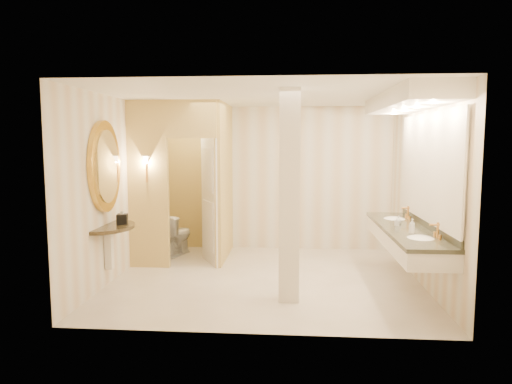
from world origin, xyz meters
TOP-DOWN VIEW (x-y plane):
  - floor at (0.00, 0.00)m, footprint 4.50×4.50m
  - ceiling at (0.00, 0.00)m, footprint 4.50×4.50m
  - wall_back at (0.00, 2.00)m, footprint 4.50×0.02m
  - wall_front at (0.00, -2.00)m, footprint 4.50×0.02m
  - wall_left at (-2.25, 0.00)m, footprint 0.02×4.00m
  - wall_right at (2.25, 0.00)m, footprint 0.02×4.00m
  - toilet_closet at (-1.13, 0.97)m, footprint 1.50×1.55m
  - wall_sconce at (-1.93, 0.43)m, footprint 0.14×0.14m
  - vanity at (1.98, -0.35)m, footprint 0.75×2.81m
  - console_shelf at (-2.21, -0.52)m, footprint 0.98×0.98m
  - pillar at (0.35, -0.90)m, footprint 0.26×0.26m
  - tissue_box at (-2.02, -0.41)m, footprint 0.17×0.17m
  - toilet at (-1.71, 1.35)m, footprint 0.62×0.82m
  - soap_bottle_a at (1.85, -0.25)m, footprint 0.06×0.06m
  - soap_bottle_b at (1.91, -0.08)m, footprint 0.11×0.11m
  - soap_bottle_c at (1.91, -0.79)m, footprint 0.09×0.09m

SIDE VIEW (x-z plane):
  - floor at x=0.00m, z-range 0.00..0.00m
  - toilet at x=-1.71m, z-range 0.00..0.74m
  - soap_bottle_b at x=1.91m, z-range 0.88..0.99m
  - soap_bottle_a at x=1.85m, z-range 0.88..1.00m
  - tissue_box at x=-2.02m, z-range 0.88..1.02m
  - soap_bottle_c at x=1.91m, z-range 0.88..1.07m
  - console_shelf at x=-2.21m, z-range 0.37..2.31m
  - wall_back at x=0.00m, z-range 0.00..2.70m
  - wall_front at x=0.00m, z-range 0.00..2.70m
  - wall_left at x=-2.25m, z-range 0.00..2.70m
  - wall_right at x=2.25m, z-range 0.00..2.70m
  - pillar at x=0.35m, z-range 0.00..2.70m
  - toilet_closet at x=-1.13m, z-range 0.04..2.74m
  - vanity at x=1.98m, z-range 0.58..2.67m
  - wall_sconce at x=-1.93m, z-range 1.52..1.94m
  - ceiling at x=0.00m, z-range 2.70..2.70m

